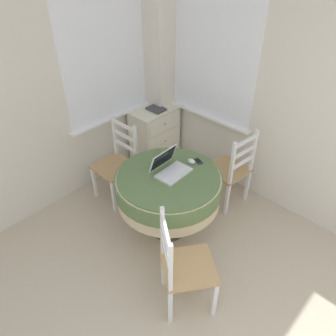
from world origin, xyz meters
TOP-DOWN VIEW (x-y plane):
  - corner_room_shell at (1.34, 2.01)m, footprint 4.52×5.00m
  - round_dining_table at (1.10, 1.88)m, footprint 1.03×1.03m
  - laptop at (1.16, 1.91)m, footprint 0.35×0.29m
  - computer_mouse at (1.40, 1.86)m, footprint 0.05×0.09m
  - cell_phone at (1.47, 1.82)m, footprint 0.08×0.11m
  - dining_chair_near_back_window at (1.12, 2.70)m, footprint 0.42×0.41m
  - dining_chair_near_right_window at (1.91, 1.70)m, footprint 0.44×0.45m
  - dining_chair_camera_near at (0.59, 1.24)m, footprint 0.57×0.57m
  - corner_cabinet at (1.93, 2.91)m, footprint 0.62×0.40m
  - book_on_cabinet at (1.92, 2.88)m, footprint 0.17×0.22m

SIDE VIEW (x-z plane):
  - corner_cabinet at x=1.93m, z-range 0.00..0.77m
  - dining_chair_near_back_window at x=1.12m, z-range -0.03..0.91m
  - dining_chair_near_right_window at x=1.91m, z-range -0.03..0.91m
  - dining_chair_camera_near at x=0.59m, z-range -0.03..0.91m
  - round_dining_table at x=1.10m, z-range 0.22..0.94m
  - cell_phone at x=1.47m, z-range 0.72..0.73m
  - computer_mouse at x=1.40m, z-range 0.72..0.77m
  - laptop at x=1.16m, z-range 0.66..0.88m
  - book_on_cabinet at x=1.92m, z-range 0.77..0.79m
  - corner_room_shell at x=1.34m, z-range 0.00..2.55m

